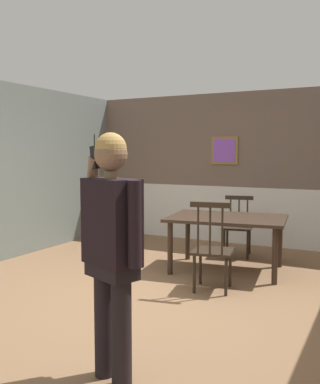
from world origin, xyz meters
name	(u,v)px	position (x,y,z in m)	size (l,w,h in m)	color
ground_plane	(150,298)	(0.00, 0.00, 0.00)	(7.26, 7.26, 0.00)	#846042
room_back_partition	(241,171)	(0.00, 3.30, 1.27)	(5.59, 0.17, 2.64)	#756056
dining_table	(227,223)	(0.38, 1.48, 0.66)	(1.67, 1.27, 0.74)	#38281E
chair_near_window	(238,226)	(0.25, 2.38, 0.46)	(0.52, 0.52, 0.92)	#2D2319
chair_by_doorway	(212,249)	(0.51, 0.57, 0.49)	(0.53, 0.53, 1.06)	#2D2319
person_figure	(112,239)	(0.61, -1.64, 1.01)	(0.55, 0.37, 1.74)	black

